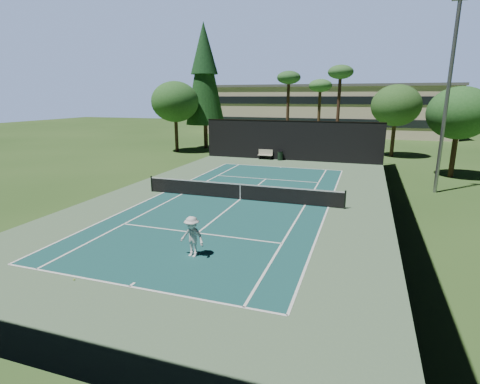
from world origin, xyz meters
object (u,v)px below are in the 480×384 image
Objects in this scene: tennis_net at (240,191)px; tennis_ball_c at (249,187)px; tennis_ball_d at (224,185)px; tennis_ball_a at (74,280)px; park_bench at (265,154)px; player at (192,237)px; tennis_ball_b at (246,193)px; trash_bin at (280,156)px.

tennis_net is 3.47m from tennis_ball_c.
tennis_ball_d is (-1.95, 0.02, 0.00)m from tennis_ball_c.
park_bench is at bearing 90.83° from tennis_ball_a.
player reaches higher than tennis_net.
player is 10.48m from tennis_ball_b.
tennis_ball_c is 12.30m from trash_bin.
park_bench is at bearing 99.86° from tennis_ball_b.
tennis_ball_d is at bearing 115.85° from player.
park_bench reaches higher than tennis_ball_a.
tennis_ball_d is at bearing 91.11° from tennis_ball_a.
tennis_ball_d is (-2.44, 3.41, -0.53)m from tennis_net.
trash_bin is (1.49, 12.27, 0.45)m from tennis_ball_d.
tennis_net reaches higher than tennis_ball_c.
tennis_ball_a is at bearing -92.44° from trash_bin.
park_bench is at bearing 90.48° from tennis_ball_d.
park_bench is at bearing 176.72° from trash_bin.
park_bench reaches higher than tennis_ball_c.
tennis_net is 213.02× the size of tennis_ball_c.
tennis_ball_c is 0.94× the size of tennis_ball_d.
player is 28.06× the size of tennis_ball_c.
player reaches higher than trash_bin.
tennis_ball_c is at bearing 83.94° from tennis_ball_a.
park_bench is 1.59× the size of trash_bin.
trash_bin reaches higher than tennis_ball_d.
trash_bin is (1.59, -0.09, -0.07)m from park_bench.
tennis_ball_b is at bearing 106.00° from player.
tennis_ball_a is 15.53m from tennis_ball_d.
player is at bearing -83.35° from tennis_ball_c.
player is at bearing -81.96° from park_bench.
tennis_ball_d is (-3.38, 12.28, -0.82)m from player.
player is 24.99× the size of tennis_ball_b.
tennis_ball_b is at bearing -77.18° from tennis_ball_c.
tennis_net is 4.23m from tennis_ball_d.
tennis_ball_b is (2.07, 13.65, 0.00)m from tennis_ball_a.
player reaches higher than tennis_ball_b.
tennis_ball_c is (-0.49, 3.40, -0.53)m from tennis_net.
tennis_ball_d reaches higher than tennis_ball_a.
player is (0.94, -8.87, 0.29)m from tennis_net.
trash_bin is at bearing 93.58° from tennis_ball_b.
tennis_ball_b reaches higher than tennis_ball_c.
tennis_ball_d reaches higher than tennis_ball_c.
tennis_net reaches higher than tennis_ball_d.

